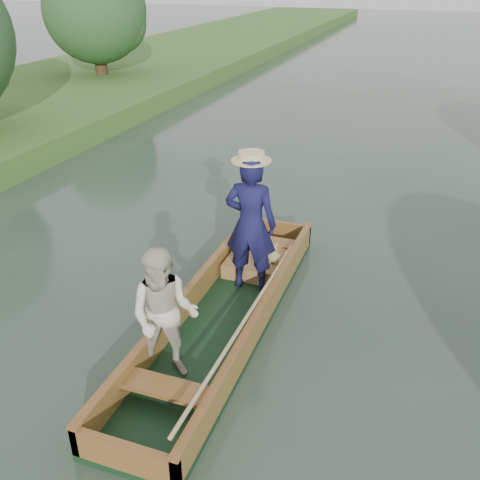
% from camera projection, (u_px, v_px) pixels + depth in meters
% --- Properties ---
extents(ground, '(120.00, 120.00, 0.00)m').
position_uv_depth(ground, '(224.00, 324.00, 6.97)').
color(ground, '#283D30').
rests_on(ground, ground).
extents(trees_far, '(22.19, 12.85, 4.67)m').
position_uv_depth(trees_far, '(202.00, 43.00, 11.86)').
color(trees_far, '#47331E').
rests_on(trees_far, ground).
extents(punt, '(1.22, 5.00, 2.05)m').
position_uv_depth(punt, '(221.00, 282.00, 6.71)').
color(punt, black).
rests_on(punt, ground).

